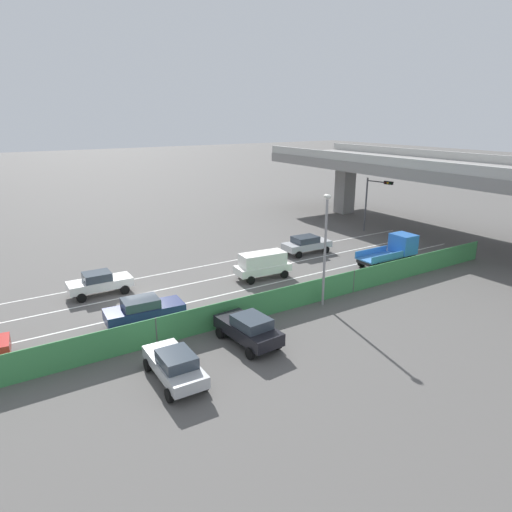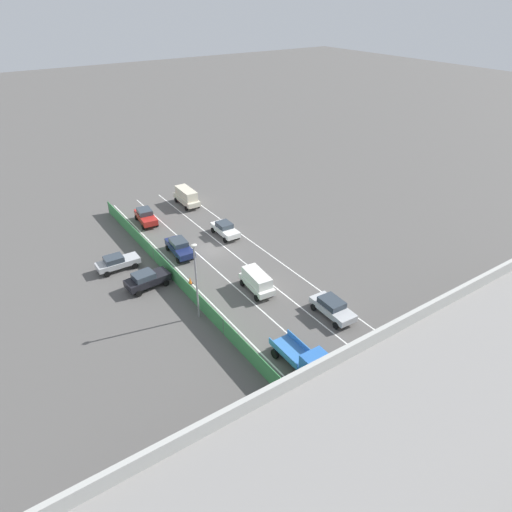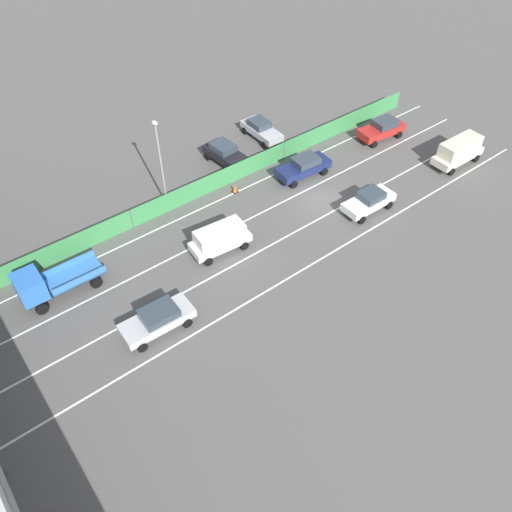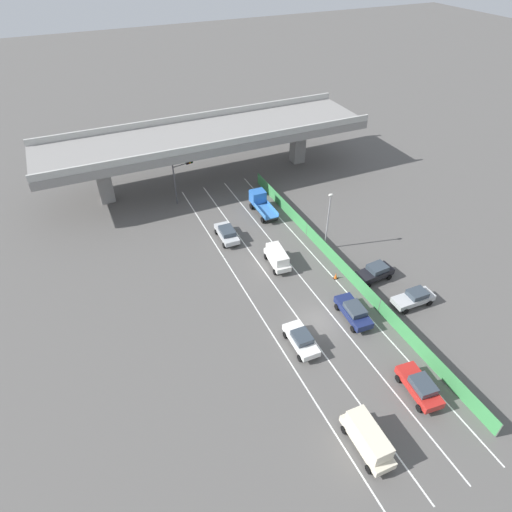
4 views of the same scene
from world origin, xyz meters
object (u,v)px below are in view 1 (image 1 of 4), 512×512
flatbed_truck_blue (395,250)px  car_van_white (263,264)px  car_sedan_white (99,282)px  parked_sedan_dark (249,328)px  parked_wagon_silver (175,365)px  traffic_cone (242,308)px  car_sedan_navy (144,310)px  car_sedan_silver (306,244)px  street_lamp (325,240)px  traffic_light (374,195)px

flatbed_truck_blue → car_van_white: bearing=-105.4°
car_sedan_white → parked_sedan_dark: parked_sedan_dark is taller
parked_wagon_silver → traffic_cone: parked_wagon_silver is taller
car_sedan_navy → car_sedan_silver: bearing=110.2°
car_sedan_navy → parked_sedan_dark: bearing=36.4°
car_sedan_navy → car_sedan_white: car_sedan_navy is taller
car_sedan_navy → parked_wagon_silver: bearing=-7.0°
car_sedan_navy → car_van_white: 10.99m
car_van_white → flatbed_truck_blue: bearing=74.6°
car_sedan_silver → car_sedan_white: 18.55m
parked_wagon_silver → street_lamp: 12.82m
flatbed_truck_blue → street_lamp: bearing=-72.4°
parked_sedan_dark → traffic_light: traffic_light is taller
street_lamp → car_sedan_navy: bearing=-107.6°
parked_sedan_dark → street_lamp: 8.09m
car_sedan_silver → street_lamp: street_lamp is taller
car_sedan_silver → parked_sedan_dark: bearing=-48.5°
car_sedan_silver → car_sedan_navy: (6.46, -17.54, 0.03)m
parked_sedan_dark → parked_wagon_silver: bearing=-75.3°
car_sedan_white → flatbed_truck_blue: size_ratio=0.80×
flatbed_truck_blue → street_lamp: (3.45, -10.87, 3.22)m
car_van_white → flatbed_truck_blue: 11.77m
parked_wagon_silver → traffic_light: (-15.51, 29.18, 3.17)m
car_sedan_silver → street_lamp: 12.43m
car_sedan_navy → car_van_white: bearing=106.3°
flatbed_truck_blue → parked_wagon_silver: flatbed_truck_blue is taller
car_sedan_white → flatbed_truck_blue: 23.80m
car_sedan_silver → flatbed_truck_blue: 7.84m
car_sedan_navy → flatbed_truck_blue: size_ratio=0.88×
car_sedan_silver → parked_wagon_silver: 22.63m
parked_wagon_silver → parked_sedan_dark: parked_sedan_dark is taller
car_van_white → parked_wagon_silver: (9.84, -11.39, -0.28)m
street_lamp → traffic_cone: bearing=-108.9°
car_sedan_navy → parked_wagon_silver: car_sedan_navy is taller
parked_sedan_dark → traffic_cone: parked_sedan_dark is taller
flatbed_truck_blue → parked_sedan_dark: (5.43, -17.86, -0.33)m
street_lamp → car_van_white: bearing=-175.9°
flatbed_truck_blue → traffic_cone: size_ratio=7.33×
car_sedan_navy → car_sedan_white: (-6.39, -1.01, -0.05)m
car_sedan_white → street_lamp: (9.89, 12.04, 3.60)m
car_van_white → traffic_cone: 6.80m
parked_wagon_silver → traffic_cone: 8.35m
car_sedan_navy → parked_sedan_dark: 6.81m
car_van_white → car_sedan_white: bearing=-106.0°
car_van_white → parked_wagon_silver: 15.05m
car_sedan_white → parked_sedan_dark: (11.87, 5.04, 0.05)m
car_sedan_silver → parked_wagon_silver: size_ratio=1.04×
car_sedan_silver → car_van_white: car_van_white is taller
flatbed_truck_blue → parked_sedan_dark: bearing=-73.1°
parked_sedan_dark → traffic_cone: size_ratio=5.95×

